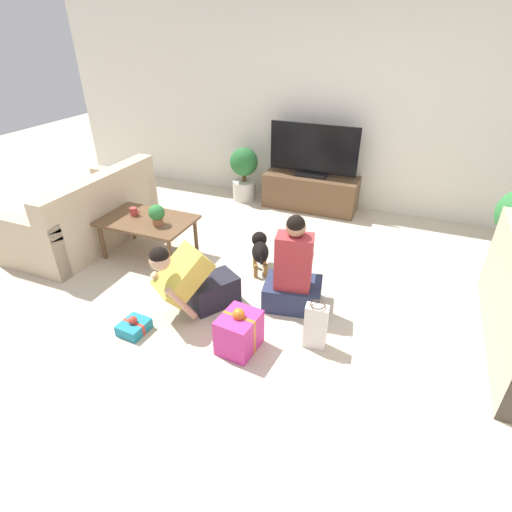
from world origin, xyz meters
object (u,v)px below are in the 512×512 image
Objects in this scene: person_sitting at (293,276)px; gift_bag_a at (316,326)px; tv_console at (310,192)px; tv at (313,153)px; tabletop_plant at (157,214)px; sofa_left at (86,217)px; mug at (134,212)px; dog at (260,249)px; coffee_table at (147,223)px; gift_box_b at (134,327)px; gift_box_a at (239,332)px; potted_plant_back_left at (244,171)px; person_kneeling at (194,281)px.

person_sitting reaches higher than gift_bag_a.
tv_console is 1.08× the size of tv.
tabletop_plant is at bearing -118.55° from tv_console.
sofa_left is 3.00m from tv.
mug is at bearing 161.60° from gift_bag_a.
tv_console is 2.47m from mug.
dog is (2.18, 0.15, -0.05)m from sofa_left.
mug is (-0.19, 0.03, 0.09)m from coffee_table.
gift_bag_a is (2.11, -0.73, -0.20)m from coffee_table.
tv_console is at bearing -88.33° from person_sitting.
person_sitting is (0.47, -2.27, 0.09)m from tv_console.
gift_box_b is at bearing -102.04° from tv_console.
gift_bag_a is (0.56, 0.26, 0.04)m from gift_box_a.
gift_box_b is (-0.63, -1.35, -0.20)m from dog.
coffee_table is 1.96m from potted_plant_back_left.
gift_bag_a reaches higher than gift_box_b.
gift_bag_a is (3.03, -0.77, -0.10)m from sofa_left.
sofa_left is 4.41× the size of gift_box_a.
dog is 2.21× the size of tabletop_plant.
tabletop_plant is (0.38, -0.09, 0.08)m from mug.
mug is at bearing 170.43° from coffee_table.
gift_box_a is (0.29, -1.18, -0.08)m from dog.
dog is 1.94× the size of gift_box_b.
tv_console is at bearing 56.71° from coffee_table.
tv_console is at bearing 131.27° from sofa_left.
gift_box_b is at bearing -55.48° from mug.
tabletop_plant is (-1.59, 0.23, 0.24)m from person_sitting.
coffee_table is (0.92, -0.03, 0.10)m from sofa_left.
tv reaches higher than dog.
gift_box_a is 1.70m from tabletop_plant.
mug is at bearing -179.15° from person_kneeling.
sofa_left is at bearing -122.83° from potted_plant_back_left.
person_sitting is at bearing 59.98° from person_kneeling.
gift_box_a is at bearing -30.51° from mug.
gift_box_b is (-0.35, -0.46, -0.27)m from person_kneeling.
sofa_left is 2.04m from person_kneeling.
potted_plant_back_left is 3.14m from gift_box_b.
person_sitting reaches higher than person_kneeling.
gift_box_b is 1.14× the size of tabletop_plant.
sofa_left is at bearing 177.83° from coffee_table.
potted_plant_back_left is 1.82× the size of gift_bag_a.
tv_console reaches higher than coffee_table.
potted_plant_back_left is 0.81× the size of person_sitting.
tv is 2.83× the size of gift_bag_a.
sofa_left reaches higher than gift_box_a.
person_sitting reaches higher than mug.
person_sitting is at bearing -9.25° from mug.
tv is 3.06m from gift_box_a.
dog is at bearing 94.02° from sofa_left.
sofa_left is 1.97m from gift_box_b.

